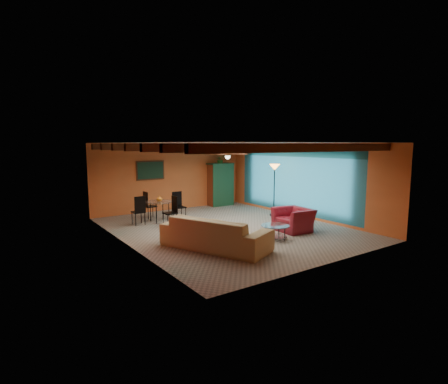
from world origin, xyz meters
TOP-DOWN VIEW (x-y plane):
  - room at (0.00, 0.11)m, footprint 6.52×8.01m
  - sofa at (-1.49, -1.57)m, footprint 2.15×3.03m
  - armchair at (1.50, -1.40)m, footprint 1.03×1.15m
  - coffee_table at (0.38, -1.80)m, footprint 1.03×1.03m
  - dining_table at (-1.36, 2.14)m, footprint 1.93×1.93m
  - armoire at (2.20, 3.70)m, footprint 1.03×0.53m
  - floor_lamp at (2.65, 0.74)m, footprint 0.48×0.48m
  - ceiling_fan at (0.00, 0.00)m, footprint 1.50×1.50m
  - painting at (-0.90, 3.96)m, footprint 1.05×0.03m
  - potted_plant at (2.20, 3.70)m, footprint 0.49×0.46m
  - vase at (-1.36, 2.14)m, footprint 0.21×0.21m

SIDE VIEW (x-z plane):
  - coffee_table at x=0.38m, z-range 0.00..0.41m
  - armchair at x=1.50m, z-range 0.00..0.71m
  - sofa at x=-1.49m, z-range 0.00..0.82m
  - dining_table at x=-1.36m, z-range 0.00..0.98m
  - armoire at x=2.20m, z-range 0.00..1.79m
  - floor_lamp at x=2.65m, z-range 0.00..1.94m
  - vase at x=-1.36m, z-range 0.98..1.19m
  - painting at x=-0.90m, z-range 1.32..1.97m
  - potted_plant at x=2.20m, z-range 1.79..2.23m
  - ceiling_fan at x=0.00m, z-range 2.14..2.58m
  - room at x=0.00m, z-range 1.01..3.72m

